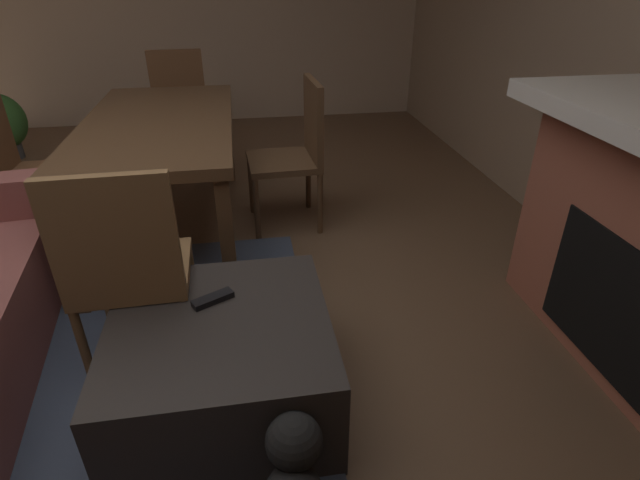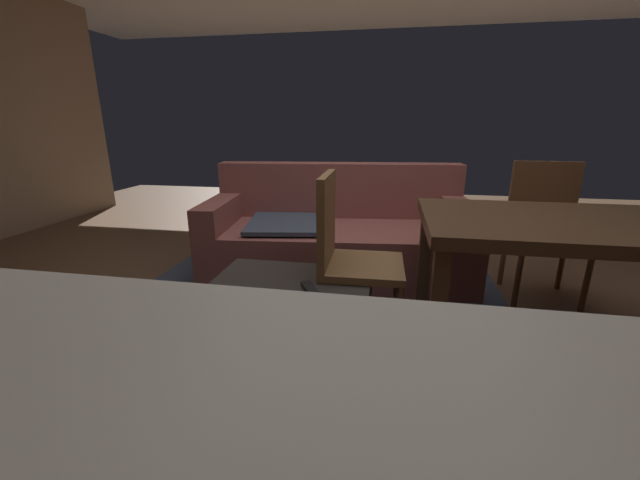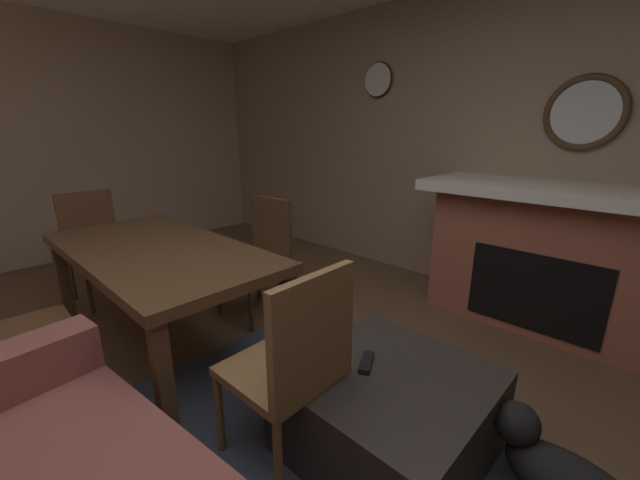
# 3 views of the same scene
# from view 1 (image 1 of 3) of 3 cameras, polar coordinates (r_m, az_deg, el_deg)

# --- Properties ---
(floor) EXTENTS (9.42, 9.42, 0.00)m
(floor) POSITION_cam_1_polar(r_m,az_deg,el_deg) (2.42, -22.60, -12.63)
(floor) COLOR brown
(area_rug) EXTENTS (2.60, 2.00, 0.01)m
(area_rug) POSITION_cam_1_polar(r_m,az_deg,el_deg) (2.23, -27.14, -18.01)
(area_rug) COLOR #3D475B
(area_rug) RESTS_ON ground
(ottoman_coffee_table) EXTENTS (0.81, 0.81, 0.41)m
(ottoman_coffee_table) POSITION_cam_1_polar(r_m,az_deg,el_deg) (1.97, -11.14, -13.78)
(ottoman_coffee_table) COLOR #2D2826
(ottoman_coffee_table) RESTS_ON ground
(tv_remote) EXTENTS (0.12, 0.16, 0.02)m
(tv_remote) POSITION_cam_1_polar(r_m,az_deg,el_deg) (1.93, -12.34, -6.69)
(tv_remote) COLOR black
(tv_remote) RESTS_ON ottoman_coffee_table
(dining_table) EXTENTS (1.77, 0.86, 0.74)m
(dining_table) POSITION_cam_1_polar(r_m,az_deg,el_deg) (3.14, -18.11, 11.86)
(dining_table) COLOR #513823
(dining_table) RESTS_ON ground
(dining_chair_east) EXTENTS (0.47, 0.47, 0.93)m
(dining_chair_east) POSITION_cam_1_polar(r_m,az_deg,el_deg) (4.40, -15.97, 15.01)
(dining_chair_east) COLOR brown
(dining_chair_east) RESTS_ON ground
(dining_chair_north) EXTENTS (0.45, 0.45, 0.93)m
(dining_chair_north) POSITION_cam_1_polar(r_m,az_deg,el_deg) (3.40, -31.56, 7.77)
(dining_chair_north) COLOR brown
(dining_chair_north) RESTS_ON ground
(dining_chair_south) EXTENTS (0.46, 0.46, 0.93)m
(dining_chair_south) POSITION_cam_1_polar(r_m,az_deg,el_deg) (3.17, -2.70, 10.77)
(dining_chair_south) COLOR #513823
(dining_chair_south) RESTS_ON ground
(dining_chair_west) EXTENTS (0.45, 0.45, 0.93)m
(dining_chair_west) POSITION_cam_1_polar(r_m,az_deg,el_deg) (2.03, -21.49, -2.58)
(dining_chair_west) COLOR brown
(dining_chair_west) RESTS_ON ground
(potted_plant) EXTENTS (0.44, 0.44, 0.57)m
(potted_plant) POSITION_cam_1_polar(r_m,az_deg,el_deg) (5.23, -33.13, 11.18)
(potted_plant) COLOR #474C51
(potted_plant) RESTS_ON ground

